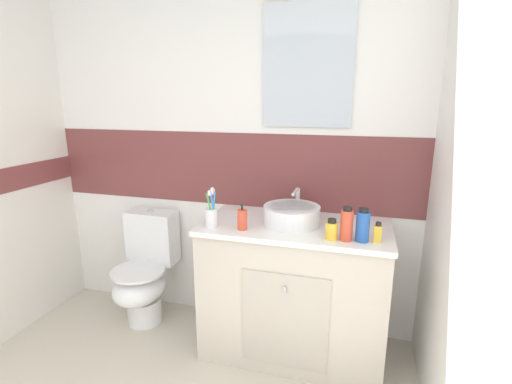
# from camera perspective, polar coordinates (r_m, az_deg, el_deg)

# --- Properties ---
(wall_back_tiled) EXTENTS (3.20, 0.20, 2.50)m
(wall_back_tiled) POSITION_cam_1_polar(r_m,az_deg,el_deg) (2.59, -4.21, 7.18)
(wall_back_tiled) COLOR white
(wall_back_tiled) RESTS_ON ground_plane
(vanity_cabinet) EXTENTS (1.10, 0.59, 0.85)m
(vanity_cabinet) POSITION_cam_1_polar(r_m,az_deg,el_deg) (2.41, 5.82, -14.44)
(vanity_cabinet) COLOR beige
(vanity_cabinet) RESTS_ON ground_plane
(sink_basin) EXTENTS (0.33, 0.38, 0.18)m
(sink_basin) POSITION_cam_1_polar(r_m,az_deg,el_deg) (2.21, 5.49, -3.42)
(sink_basin) COLOR white
(sink_basin) RESTS_ON vanity_cabinet
(toilet) EXTENTS (0.37, 0.50, 0.80)m
(toilet) POSITION_cam_1_polar(r_m,az_deg,el_deg) (2.83, -16.63, -11.67)
(toilet) COLOR white
(toilet) RESTS_ON ground_plane
(toothbrush_cup) EXTENTS (0.07, 0.07, 0.23)m
(toothbrush_cup) POSITION_cam_1_polar(r_m,az_deg,el_deg) (2.17, -6.82, -3.65)
(toothbrush_cup) COLOR white
(toothbrush_cup) RESTS_ON vanity_cabinet
(soap_dispenser) EXTENTS (0.06, 0.06, 0.16)m
(soap_dispenser) POSITION_cam_1_polar(r_m,az_deg,el_deg) (2.11, -2.12, -4.22)
(soap_dispenser) COLOR #D84C33
(soap_dispenser) RESTS_ON vanity_cabinet
(shampoo_bottle_tall) EXTENTS (0.07, 0.07, 0.18)m
(shampoo_bottle_tall) POSITION_cam_1_polar(r_m,az_deg,el_deg) (2.00, 13.68, -4.86)
(shampoo_bottle_tall) COLOR #D84C33
(shampoo_bottle_tall) RESTS_ON vanity_cabinet
(perfume_flask_small) EXTENTS (0.04, 0.03, 0.11)m
(perfume_flask_small) POSITION_cam_1_polar(r_m,az_deg,el_deg) (2.03, 18.10, -5.93)
(perfume_flask_small) COLOR yellow
(perfume_flask_small) RESTS_ON vanity_cabinet
(mouthwash_bottle) EXTENTS (0.07, 0.07, 0.18)m
(mouthwash_bottle) POSITION_cam_1_polar(r_m,az_deg,el_deg) (2.01, 16.00, -4.98)
(mouthwash_bottle) COLOR #2659B2
(mouthwash_bottle) RESTS_ON vanity_cabinet
(lotion_bottle_short) EXTENTS (0.06, 0.06, 0.11)m
(lotion_bottle_short) POSITION_cam_1_polar(r_m,az_deg,el_deg) (2.01, 11.47, -5.70)
(lotion_bottle_short) COLOR yellow
(lotion_bottle_short) RESTS_ON vanity_cabinet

